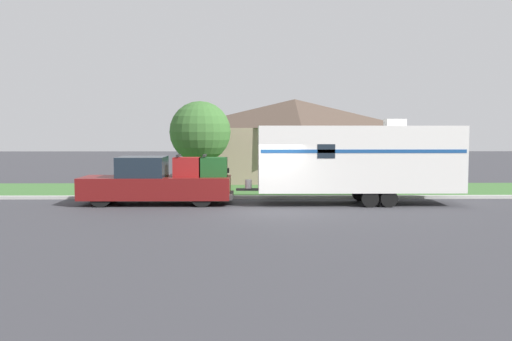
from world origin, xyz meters
TOP-DOWN VIEW (x-y plane):
  - ground_plane at (0.00, 0.00)m, footprint 120.00×120.00m
  - curb_strip at (0.00, 3.75)m, footprint 80.00×0.30m
  - lawn_strip at (0.00, 7.40)m, footprint 80.00×7.00m
  - house_across_street at (1.88, 13.07)m, footprint 10.47×6.84m
  - pickup_truck at (-4.66, 1.91)m, footprint 6.24×2.04m
  - travel_trailer at (3.65, 1.91)m, footprint 9.21×2.31m
  - mailbox at (-2.04, 4.39)m, footprint 0.48×0.20m
  - tree_in_yard at (-3.36, 7.29)m, footprint 3.10×3.10m

SIDE VIEW (x-z plane):
  - ground_plane at x=0.00m, z-range 0.00..0.00m
  - lawn_strip at x=0.00m, z-range 0.00..0.03m
  - curb_strip at x=0.00m, z-range 0.00..0.14m
  - pickup_truck at x=-4.66m, z-range -0.11..1.95m
  - mailbox at x=-2.04m, z-range 0.36..1.70m
  - travel_trailer at x=3.65m, z-range 0.13..3.66m
  - house_across_street at x=1.88m, z-range 0.09..5.02m
  - tree_in_yard at x=-3.36m, z-range 0.71..5.24m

